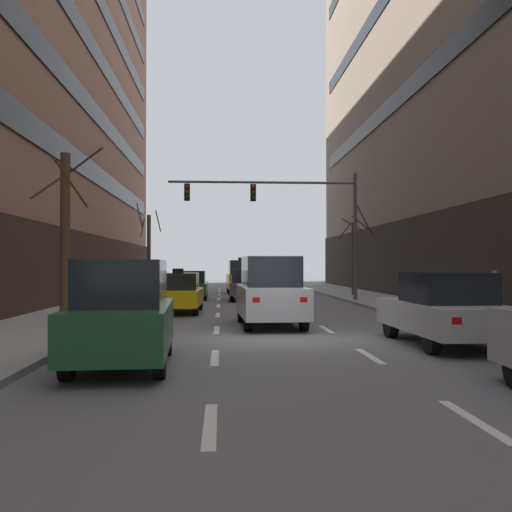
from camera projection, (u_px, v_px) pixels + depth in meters
ground_plane at (279, 338)px, 14.97m from camera, size 120.00×120.00×0.00m
sidewalk_left at (13, 338)px, 14.57m from camera, size 3.75×80.00×0.14m
lane_stripe_l1_s2 at (210, 424)px, 6.89m from camera, size 0.16×2.00×0.01m
lane_stripe_l1_s3 at (215, 357)px, 11.88m from camera, size 0.16×2.00×0.01m
lane_stripe_l1_s4 at (217, 330)px, 16.87m from camera, size 0.16×2.00×0.01m
lane_stripe_l1_s5 at (218, 315)px, 21.86m from camera, size 0.16×2.00×0.01m
lane_stripe_l1_s6 at (218, 306)px, 26.85m from camera, size 0.16×2.00×0.01m
lane_stripe_l1_s7 at (219, 299)px, 31.84m from camera, size 0.16×2.00×0.01m
lane_stripe_l1_s8 at (219, 295)px, 36.83m from camera, size 0.16×2.00×0.01m
lane_stripe_l1_s9 at (219, 291)px, 41.82m from camera, size 0.16×2.00×0.01m
lane_stripe_l1_s10 at (220, 288)px, 46.81m from camera, size 0.16×2.00×0.01m
lane_stripe_l2_s2 at (474, 420)px, 7.09m from camera, size 0.16×2.00×0.01m
lane_stripe_l2_s3 at (370, 356)px, 12.08m from camera, size 0.16×2.00×0.01m
lane_stripe_l2_s4 at (326, 329)px, 17.07m from camera, size 0.16×2.00×0.01m
lane_stripe_l2_s5 at (303, 315)px, 22.06m from camera, size 0.16×2.00×0.01m
lane_stripe_l2_s6 at (288, 305)px, 27.05m from camera, size 0.16×2.00×0.01m
lane_stripe_l2_s7 at (277, 299)px, 32.04m from camera, size 0.16×2.00×0.01m
lane_stripe_l2_s8 at (270, 294)px, 37.03m from camera, size 0.16×2.00×0.01m
lane_stripe_l2_s9 at (264, 291)px, 42.02m from camera, size 0.16×2.00×0.01m
lane_stripe_l2_s10 at (259, 288)px, 47.01m from camera, size 0.16×2.00×0.01m
car_driving_0 at (270, 292)px, 17.97m from camera, size 2.02×4.53×2.16m
taxi_driving_1 at (178, 293)px, 22.92m from camera, size 1.88×4.28×1.76m
car_driving_2 at (191, 285)px, 31.77m from camera, size 1.77×4.22×1.58m
taxi_driving_3 at (242, 277)px, 38.33m from camera, size 2.02×4.61×2.39m
car_driving_4 at (247, 285)px, 30.96m from camera, size 1.98×4.56×1.69m
car_driving_5 at (123, 313)px, 10.84m from camera, size 1.92×4.21×2.00m
car_parked_1 at (444, 309)px, 13.71m from camera, size 2.00×4.65×1.73m
traffic_signal_0 at (290, 209)px, 28.89m from camera, size 9.48×0.35×6.40m
street_tree_0 at (65, 234)px, 18.00m from camera, size 2.19×1.89×5.56m
street_tree_1 at (354, 254)px, 34.20m from camera, size 2.07×2.07×5.29m
street_tree_2 at (148, 250)px, 38.75m from camera, size 1.67×1.47×5.97m
pedestrian_1 at (495, 290)px, 19.81m from camera, size 0.22×0.53×1.58m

